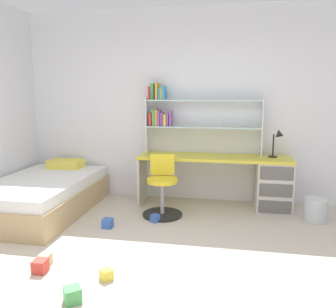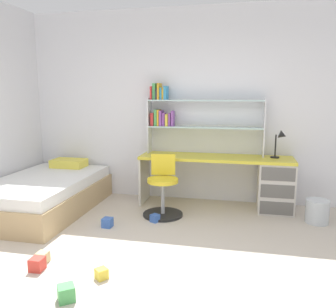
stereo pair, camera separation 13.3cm
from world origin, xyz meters
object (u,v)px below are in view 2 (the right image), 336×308
Objects in this scene: bed_platform at (44,194)px; toy_block_green_1 at (66,293)px; desk at (257,180)px; toy_block_natural_3 at (43,257)px; desk_lamp at (281,140)px; waste_bin at (317,211)px; swivel_chair at (163,192)px; toy_block_blue_5 at (155,218)px; toy_block_yellow_4 at (102,274)px; toy_block_red_0 at (37,264)px; toy_block_blue_2 at (107,223)px; bookshelf_hutch at (187,114)px.

bed_platform is 15.80× the size of toy_block_green_1.
desk is 20.52× the size of toy_block_natural_3.
desk_lamp reaches higher than waste_bin.
swivel_chair is 6.42× the size of toy_block_green_1.
toy_block_green_1 reaches higher than toy_block_blue_5.
waste_bin reaches higher than toy_block_yellow_4.
toy_block_blue_5 is at bearing 61.93° from toy_block_red_0.
desk_lamp is 0.49× the size of swivel_chair.
toy_block_yellow_4 is (0.14, 0.36, -0.02)m from toy_block_green_1.
waste_bin is 3.19m from toy_block_natural_3.
swivel_chair is 0.41× the size of bed_platform.
waste_bin is 3.24m from toy_block_red_0.
bed_platform is 2.09m from toy_block_yellow_4.
toy_block_yellow_4 is 1.40m from toy_block_blue_5.
toy_block_blue_2 is 0.99m from toy_block_natural_3.
toy_block_red_0 is 0.95× the size of toy_block_green_1.
toy_block_blue_2 is at bearing -151.80° from desk_lamp.
desk_lamp is 4.15× the size of toy_block_yellow_4.
toy_block_red_0 is (0.84, -1.48, -0.17)m from bed_platform.
desk_lamp is at bearing -5.36° from bookshelf_hutch.
toy_block_green_1 is at bearing -44.25° from toy_block_natural_3.
toy_block_green_1 reaches higher than toy_block_yellow_4.
toy_block_blue_2 is at bearing -121.56° from bookshelf_hutch.
swivel_chair is at bearing 82.07° from toy_block_blue_5.
desk_lamp is 1.96m from toy_block_blue_5.
desk_lamp reaches higher than desk.
bed_platform reaches higher than toy_block_yellow_4.
bed_platform reaches higher than toy_block_green_1.
desk_lamp is 3.42× the size of toy_block_blue_2.
swivel_chair is (-1.49, -0.53, -0.66)m from desk_lamp.
bed_platform is at bearing -173.59° from swivel_chair.
bed_platform reaches higher than toy_block_natural_3.
swivel_chair is 0.83m from toy_block_blue_2.
desk_lamp reaches higher than toy_block_red_0.
toy_block_yellow_4 is (-0.35, -2.32, -1.25)m from bookshelf_hutch.
desk_lamp is at bearing 28.20° from toy_block_blue_2.
toy_block_natural_3 is (-0.26, -0.96, -0.00)m from toy_block_blue_2.
swivel_chair is at bearing -160.33° from desk_lamp.
bed_platform is at bearing 121.02° from toy_block_natural_3.
desk_lamp is at bearing 19.67° from swivel_chair.
desk is at bearing -8.82° from bookshelf_hutch.
bookshelf_hutch is 0.85× the size of bed_platform.
desk is 2.87m from toy_block_natural_3.
toy_block_green_1 is (-0.49, -2.68, -1.24)m from bookshelf_hutch.
toy_block_blue_2 reaches higher than toy_block_blue_5.
toy_block_yellow_4 is (-1.64, -2.20, -0.93)m from desk_lamp.
toy_block_blue_5 is at bearing 85.34° from toy_block_yellow_4.
bed_platform is at bearing 160.28° from toy_block_blue_2.
toy_block_green_1 is 1.49m from toy_block_blue_2.
waste_bin reaches higher than toy_block_natural_3.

